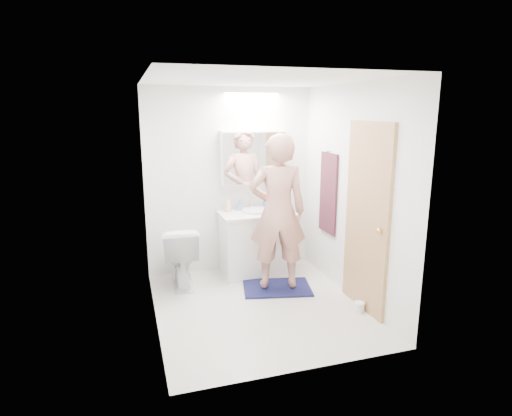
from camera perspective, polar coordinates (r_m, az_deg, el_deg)
name	(u,v)px	position (r m, az deg, el deg)	size (l,w,h in m)	color
floor	(258,306)	(4.82, 0.32, -12.94)	(2.50, 2.50, 0.00)	silver
ceiling	(259,79)	(4.34, 0.36, 16.83)	(2.50, 2.50, 0.00)	white
wall_back	(230,181)	(5.62, -3.51, 3.66)	(2.50, 2.50, 0.00)	white
wall_front	(307,232)	(3.30, 6.90, -3.15)	(2.50, 2.50, 0.00)	white
wall_left	(150,206)	(4.24, -13.99, 0.21)	(2.50, 2.50, 0.00)	white
wall_right	(353,193)	(4.87, 12.78, 1.91)	(2.50, 2.50, 0.00)	white
vanity_cabinet	(257,244)	(5.61, 0.07, -4.84)	(0.90, 0.55, 0.78)	white
countertop	(257,214)	(5.50, 0.08, -0.77)	(0.95, 0.58, 0.04)	silver
sink_basin	(256,211)	(5.52, -0.02, -0.35)	(0.36, 0.36, 0.03)	silver
faucet	(252,203)	(5.68, -0.58, 0.72)	(0.02, 0.02, 0.16)	#BBBCC0
medicine_cabinet	(253,158)	(5.58, -0.35, 6.74)	(0.88, 0.14, 0.70)	white
mirror_panel	(255,158)	(5.51, -0.12, 6.65)	(0.84, 0.01, 0.66)	silver
toilet	(181,255)	(5.31, -10.02, -6.24)	(0.42, 0.74, 0.76)	white
bath_rug	(277,288)	(5.24, 2.81, -10.60)	(0.80, 0.55, 0.02)	#151844
person	(278,212)	(4.94, 2.94, -0.54)	(0.66, 0.43, 1.81)	tan
door	(367,218)	(4.61, 14.59, -1.36)	(0.04, 0.80, 2.00)	tan
door_knob	(379,231)	(4.36, 16.16, -2.97)	(0.06, 0.06, 0.06)	gold
towel	(328,193)	(5.35, 9.62, 1.95)	(0.02, 0.42, 1.00)	#122338
towel_hook	(329,151)	(5.27, 9.70, 7.49)	(0.02, 0.02, 0.07)	silver
soap_bottle_a	(228,204)	(5.52, -3.78, 0.57)	(0.08, 0.08, 0.21)	beige
soap_bottle_b	(240,204)	(5.60, -2.17, 0.48)	(0.07, 0.07, 0.15)	#6087CE
toothbrush_cup	(266,205)	(5.69, 1.41, 0.39)	(0.10, 0.10, 0.10)	#416AC4
toilet_paper_roll	(359,307)	(4.82, 13.63, -12.72)	(0.11, 0.11, 0.10)	white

